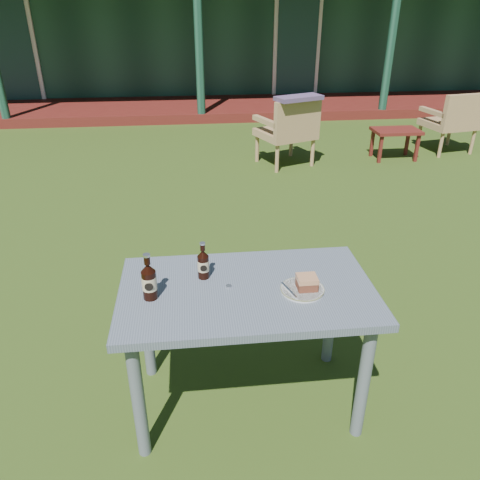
{
  "coord_description": "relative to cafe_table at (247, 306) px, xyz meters",
  "views": [
    {
      "loc": [
        -0.23,
        -3.44,
        1.93
      ],
      "look_at": [
        0.0,
        -1.3,
        0.82
      ],
      "focal_mm": 35.0,
      "sensor_mm": 36.0,
      "label": 1
    }
  ],
  "objects": [
    {
      "name": "cola_bottle_near",
      "position": [
        -0.2,
        0.12,
        0.18
      ],
      "size": [
        0.06,
        0.06,
        0.19
      ],
      "color": "black",
      "rests_on": "cafe_table"
    },
    {
      "name": "armchair_right",
      "position": [
        3.37,
        4.24,
        -0.15
      ],
      "size": [
        0.71,
        0.68,
        0.83
      ],
      "color": "#A78153",
      "rests_on": "ground"
    },
    {
      "name": "side_table",
      "position": [
        2.49,
        4.04,
        -0.28
      ],
      "size": [
        0.6,
        0.4,
        0.4
      ],
      "color": "#561915",
      "rests_on": "ground"
    },
    {
      "name": "floral_throw",
      "position": [
        1.08,
        3.76,
        0.26
      ],
      "size": [
        0.62,
        0.43,
        0.05
      ],
      "primitive_type": "cube",
      "rotation": [
        0.0,
        0.0,
        3.52
      ],
      "color": "#554065",
      "rests_on": "armchair_left"
    },
    {
      "name": "cola_bottle_far",
      "position": [
        -0.45,
        -0.03,
        0.19
      ],
      "size": [
        0.07,
        0.07,
        0.23
      ],
      "color": "black",
      "rests_on": "cafe_table"
    },
    {
      "name": "cafe_table",
      "position": [
        0.0,
        0.0,
        0.0
      ],
      "size": [
        1.2,
        0.7,
        0.72
      ],
      "color": "slate",
      "rests_on": "ground"
    },
    {
      "name": "cake_slice",
      "position": [
        0.27,
        -0.05,
        0.15
      ],
      "size": [
        0.09,
        0.09,
        0.06
      ],
      "color": "#562B1B",
      "rests_on": "plate"
    },
    {
      "name": "fork",
      "position": [
        0.19,
        -0.06,
        0.12
      ],
      "size": [
        0.05,
        0.14,
        0.0
      ],
      "primitive_type": "cube",
      "rotation": [
        0.0,
        0.0,
        0.31
      ],
      "color": "silver",
      "rests_on": "plate"
    },
    {
      "name": "plate",
      "position": [
        0.25,
        -0.05,
        0.11
      ],
      "size": [
        0.2,
        0.2,
        0.01
      ],
      "color": "silver",
      "rests_on": "cafe_table"
    },
    {
      "name": "armchair_left",
      "position": [
        1.02,
        3.92,
        -0.14
      ],
      "size": [
        0.81,
        0.79,
        0.86
      ],
      "color": "#A78153",
      "rests_on": "ground"
    },
    {
      "name": "ground",
      "position": [
        0.0,
        1.6,
        -0.62
      ],
      "size": [
        80.0,
        80.0,
        0.0
      ],
      "primitive_type": "plane",
      "color": "#334916"
    },
    {
      "name": "bottle_cap",
      "position": [
        -0.08,
        0.02,
        0.11
      ],
      "size": [
        0.03,
        0.03,
        0.01
      ],
      "primitive_type": "cylinder",
      "color": "silver",
      "rests_on": "cafe_table"
    },
    {
      "name": "pavilion",
      "position": [
        -0.0,
        10.99,
        0.99
      ],
      "size": [
        15.8,
        8.3,
        3.45
      ],
      "color": "#19412F",
      "rests_on": "ground"
    }
  ]
}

